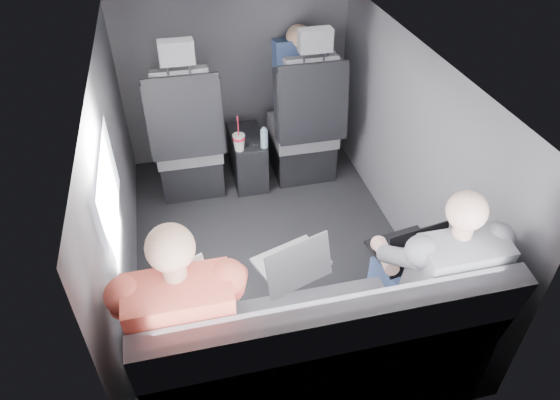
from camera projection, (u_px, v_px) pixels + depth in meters
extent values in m
plane|color=black|center=(272.00, 251.00, 3.41)|extent=(2.60, 2.60, 0.00)
plane|color=#B2B2AD|center=(269.00, 62.00, 2.57)|extent=(2.60, 2.60, 0.00)
cube|color=#56565B|center=(116.00, 190.00, 2.83)|extent=(0.02, 2.60, 1.35)
cube|color=#56565B|center=(409.00, 151.00, 3.15)|extent=(0.02, 2.60, 1.35)
cube|color=#56565B|center=(236.00, 80.00, 3.99)|extent=(1.80, 0.02, 1.35)
cube|color=#56565B|center=(340.00, 350.00, 2.00)|extent=(1.80, 0.02, 1.35)
cube|color=white|center=(109.00, 189.00, 2.46)|extent=(0.02, 0.75, 0.42)
cube|color=black|center=(312.00, 94.00, 3.51)|extent=(0.35, 0.11, 0.59)
cube|color=black|center=(191.00, 167.00, 3.94)|extent=(0.46, 0.48, 0.30)
cube|color=#57575B|center=(188.00, 144.00, 3.78)|extent=(0.48, 0.46, 0.14)
cube|color=#57575B|center=(184.00, 112.00, 3.40)|extent=(0.38, 0.18, 0.61)
cube|color=black|center=(152.00, 120.00, 3.38)|extent=(0.08, 0.21, 0.53)
cube|color=black|center=(217.00, 113.00, 3.46)|extent=(0.08, 0.21, 0.53)
cube|color=black|center=(185.00, 118.00, 3.36)|extent=(0.50, 0.11, 0.58)
cube|color=#57575B|center=(176.00, 52.00, 3.10)|extent=(0.22, 0.10, 0.15)
cube|color=black|center=(301.00, 153.00, 4.10)|extent=(0.46, 0.48, 0.30)
cube|color=#57575B|center=(302.00, 130.00, 3.94)|extent=(0.48, 0.46, 0.14)
cube|color=#57575B|center=(311.00, 99.00, 3.56)|extent=(0.38, 0.18, 0.61)
cube|color=black|center=(281.00, 106.00, 3.54)|extent=(0.08, 0.21, 0.53)
cube|color=black|center=(340.00, 99.00, 3.62)|extent=(0.08, 0.21, 0.53)
cube|color=black|center=(314.00, 104.00, 3.52)|extent=(0.50, 0.11, 0.58)
cube|color=#57575B|center=(315.00, 40.00, 3.26)|extent=(0.22, 0.10, 0.15)
cube|color=black|center=(248.00, 158.00, 3.96)|extent=(0.24, 0.48, 0.40)
cylinder|color=black|center=(243.00, 144.00, 3.73)|extent=(0.09, 0.09, 0.01)
cylinder|color=black|center=(257.00, 142.00, 3.75)|extent=(0.09, 0.09, 0.01)
cube|color=#57575B|center=(315.00, 357.00, 2.49)|extent=(1.60, 0.50, 0.45)
cube|color=#57575B|center=(336.00, 339.00, 2.03)|extent=(1.60, 0.17, 0.47)
cylinder|color=red|center=(239.00, 138.00, 3.62)|extent=(0.09, 0.09, 0.02)
cylinder|color=white|center=(239.00, 135.00, 3.60)|extent=(0.09, 0.09, 0.01)
cylinder|color=red|center=(238.00, 126.00, 3.55)|extent=(0.01, 0.01, 0.15)
cylinder|color=#A7C9E2|center=(264.00, 139.00, 3.66)|extent=(0.06, 0.06, 0.14)
cylinder|color=#A7C9E2|center=(264.00, 129.00, 3.61)|extent=(0.03, 0.03, 0.02)
cube|color=white|center=(179.00, 284.00, 2.38)|extent=(0.38, 0.35, 0.02)
cube|color=silver|center=(179.00, 285.00, 2.37)|extent=(0.29, 0.23, 0.00)
cube|color=white|center=(177.00, 273.00, 2.43)|extent=(0.11, 0.09, 0.00)
cube|color=white|center=(178.00, 290.00, 2.20)|extent=(0.31, 0.20, 0.22)
cube|color=white|center=(178.00, 289.00, 2.21)|extent=(0.27, 0.17, 0.19)
cube|color=#AFAFB4|center=(291.00, 262.00, 2.50)|extent=(0.40, 0.34, 0.02)
cube|color=silver|center=(292.00, 262.00, 2.49)|extent=(0.31, 0.21, 0.00)
cube|color=#AFAFB4|center=(288.00, 250.00, 2.55)|extent=(0.11, 0.08, 0.00)
cube|color=#AFAFB4|center=(299.00, 265.00, 2.31)|extent=(0.35, 0.18, 0.23)
cube|color=white|center=(299.00, 265.00, 2.32)|extent=(0.30, 0.15, 0.20)
cube|color=black|center=(403.00, 248.00, 2.58)|extent=(0.36, 0.28, 0.02)
cube|color=black|center=(404.00, 248.00, 2.57)|extent=(0.29, 0.17, 0.00)
cube|color=black|center=(398.00, 237.00, 2.63)|extent=(0.11, 0.07, 0.00)
cube|color=black|center=(419.00, 250.00, 2.40)|extent=(0.34, 0.12, 0.22)
cube|color=white|center=(418.00, 249.00, 2.41)|extent=(0.30, 0.10, 0.19)
cube|color=#2E2D32|center=(162.00, 328.00, 2.27)|extent=(0.15, 0.44, 0.13)
cube|color=#2E2D32|center=(211.00, 319.00, 2.31)|extent=(0.15, 0.44, 0.13)
cube|color=#2E2D32|center=(168.00, 327.00, 2.63)|extent=(0.13, 0.13, 0.45)
cube|color=#2E2D32|center=(210.00, 320.00, 2.67)|extent=(0.13, 0.13, 0.45)
cube|color=#DA6847|center=(184.00, 324.00, 1.99)|extent=(0.40, 0.27, 0.54)
sphere|color=tan|center=(170.00, 248.00, 1.77)|extent=(0.18, 0.18, 0.18)
cylinder|color=tan|center=(136.00, 295.00, 2.22)|extent=(0.11, 0.28, 0.12)
cylinder|color=tan|center=(225.00, 280.00, 2.30)|extent=(0.11, 0.28, 0.12)
cube|color=#314B6E|center=(403.00, 284.00, 2.49)|extent=(0.14, 0.41, 0.12)
cube|color=#314B6E|center=(441.00, 277.00, 2.53)|extent=(0.14, 0.41, 0.12)
cube|color=#314B6E|center=(380.00, 291.00, 2.83)|extent=(0.12, 0.12, 0.45)
cube|color=#314B6E|center=(413.00, 285.00, 2.87)|extent=(0.12, 0.12, 0.45)
cube|color=slate|center=(452.00, 278.00, 2.21)|extent=(0.37, 0.25, 0.51)
sphere|color=beige|center=(467.00, 211.00, 2.01)|extent=(0.17, 0.17, 0.17)
cylinder|color=beige|center=(385.00, 255.00, 2.45)|extent=(0.11, 0.26, 0.11)
cylinder|color=beige|center=(454.00, 243.00, 2.51)|extent=(0.11, 0.26, 0.11)
cube|color=#314B6E|center=(298.00, 73.00, 3.84)|extent=(0.37, 0.24, 0.54)
sphere|color=tan|center=(299.00, 37.00, 3.68)|extent=(0.19, 0.19, 0.19)
cube|color=#314B6E|center=(296.00, 104.00, 4.06)|extent=(0.31, 0.37, 0.11)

